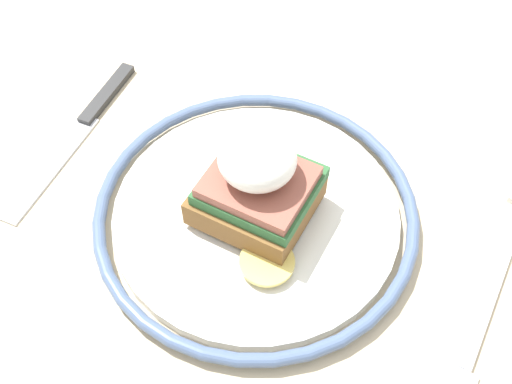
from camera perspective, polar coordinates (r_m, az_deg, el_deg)
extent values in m
cube|color=#C6B28E|center=(0.54, 0.15, 1.04)|extent=(0.91, 0.73, 0.03)
cylinder|color=#C6B28E|center=(1.14, -10.26, 7.62)|extent=(0.06, 0.06, 0.71)
cylinder|color=silver|center=(0.50, 0.00, -2.07)|extent=(0.22, 0.22, 0.01)
torus|color=slate|center=(0.49, 0.00, -1.74)|extent=(0.25, 0.25, 0.01)
cube|color=brown|center=(0.48, 0.00, -0.62)|extent=(0.08, 0.08, 0.02)
cube|color=#2D6033|center=(0.47, 0.38, 0.57)|extent=(0.08, 0.07, 0.01)
cube|color=brown|center=(0.46, 0.23, 0.92)|extent=(0.07, 0.06, 0.01)
ellipsoid|color=white|center=(0.44, 0.10, 2.97)|extent=(0.06, 0.05, 0.04)
cylinder|color=#EAD166|center=(0.46, 0.99, -6.23)|extent=(0.04, 0.04, 0.00)
cube|color=silver|center=(0.49, 20.05, -8.74)|extent=(0.01, 0.12, 0.00)
cube|color=#2D2D2D|center=(0.60, -13.11, 8.48)|extent=(0.02, 0.08, 0.01)
cube|color=silver|center=(0.56, -17.78, 2.18)|extent=(0.03, 0.12, 0.00)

